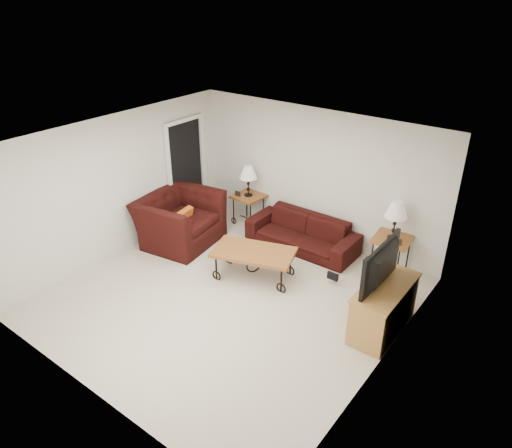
{
  "coord_description": "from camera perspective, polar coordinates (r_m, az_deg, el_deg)",
  "views": [
    {
      "loc": [
        4.07,
        -4.69,
        4.47
      ],
      "look_at": [
        0.0,
        0.7,
        1.0
      ],
      "focal_mm": 33.58,
      "sensor_mm": 36.0,
      "label": 1
    }
  ],
  "objects": [
    {
      "name": "side_table_left",
      "position": [
        9.69,
        -0.9,
        1.76
      ],
      "size": [
        0.6,
        0.6,
        0.62
      ],
      "primitive_type": "cube",
      "rotation": [
        0.0,
        0.0,
        -0.07
      ],
      "color": "brown",
      "rests_on": "ground"
    },
    {
      "name": "backpack",
      "position": [
        7.99,
        9.5,
        -5.63
      ],
      "size": [
        0.34,
        0.29,
        0.38
      ],
      "primitive_type": "ellipsoid",
      "rotation": [
        0.0,
        0.0,
        -0.27
      ],
      "color": "black",
      "rests_on": "ground"
    },
    {
      "name": "tv_stand",
      "position": [
        7.03,
        14.93,
        -9.64
      ],
      "size": [
        0.51,
        1.22,
        0.73
      ],
      "primitive_type": "cube",
      "color": "#B77844",
      "rests_on": "ground"
    },
    {
      "name": "armchair",
      "position": [
        9.04,
        -9.07,
        0.52
      ],
      "size": [
        1.44,
        1.59,
        0.92
      ],
      "primitive_type": "imported",
      "rotation": [
        0.0,
        0.0,
        1.72
      ],
      "color": "black",
      "rests_on": "ground"
    },
    {
      "name": "lamp_left",
      "position": [
        9.44,
        -0.92,
        5.14
      ],
      "size": [
        0.37,
        0.37,
        0.62
      ],
      "primitive_type": null,
      "rotation": [
        0.0,
        0.0,
        -0.07
      ],
      "color": "black",
      "rests_on": "side_table_left"
    },
    {
      "name": "photo_frame_left",
      "position": [
        9.52,
        -2.18,
        3.64
      ],
      "size": [
        0.12,
        0.03,
        0.1
      ],
      "primitive_type": "cube",
      "rotation": [
        0.0,
        0.0,
        0.1
      ],
      "color": "black",
      "rests_on": "side_table_left"
    },
    {
      "name": "wall_left",
      "position": [
        8.69,
        -16.2,
        4.33
      ],
      "size": [
        0.02,
        5.0,
        2.5
      ],
      "primitive_type": "cube",
      "color": "silver",
      "rests_on": "ground"
    },
    {
      "name": "television",
      "position": [
        6.66,
        15.46,
        -4.89
      ],
      "size": [
        0.14,
        1.09,
        0.63
      ],
      "primitive_type": "imported",
      "rotation": [
        0.0,
        0.0,
        -1.57
      ],
      "color": "black",
      "rests_on": "tv_stand"
    },
    {
      "name": "coffee_table",
      "position": [
        7.97,
        -0.29,
        -4.77
      ],
      "size": [
        1.49,
        1.1,
        0.5
      ],
      "primitive_type": "cube",
      "rotation": [
        0.0,
        0.0,
        0.32
      ],
      "color": "brown",
      "rests_on": "ground"
    },
    {
      "name": "ground",
      "position": [
        7.65,
        -3.2,
        -8.61
      ],
      "size": [
        5.0,
        5.0,
        0.0
      ],
      "primitive_type": "plane",
      "color": "beige",
      "rests_on": "ground"
    },
    {
      "name": "side_table_right",
      "position": [
        8.38,
        15.67,
        -3.56
      ],
      "size": [
        0.65,
        0.65,
        0.65
      ],
      "primitive_type": "cube",
      "rotation": [
        0.0,
        0.0,
        0.1
      ],
      "color": "brown",
      "rests_on": "ground"
    },
    {
      "name": "ceiling",
      "position": [
        6.51,
        -3.77,
        9.53
      ],
      "size": [
        5.0,
        5.0,
        0.0
      ],
      "primitive_type": "plane",
      "color": "white",
      "rests_on": "wall_back"
    },
    {
      "name": "sofa",
      "position": [
        8.85,
        5.53,
        -1.02
      ],
      "size": [
        2.07,
        0.81,
        0.61
      ],
      "primitive_type": "imported",
      "color": "black",
      "rests_on": "ground"
    },
    {
      "name": "doorway",
      "position": [
        9.74,
        -8.3,
        6.17
      ],
      "size": [
        0.08,
        0.94,
        2.04
      ],
      "primitive_type": "cube",
      "color": "black",
      "rests_on": "ground"
    },
    {
      "name": "lamp_right",
      "position": [
        8.08,
        16.24,
        0.41
      ],
      "size": [
        0.4,
        0.4,
        0.65
      ],
      "primitive_type": null,
      "rotation": [
        0.0,
        0.0,
        0.1
      ],
      "color": "black",
      "rests_on": "side_table_right"
    },
    {
      "name": "wall_front",
      "position": [
        5.63,
        -20.33,
        -9.67
      ],
      "size": [
        5.0,
        0.02,
        2.5
      ],
      "primitive_type": "cube",
      "color": "silver",
      "rests_on": "ground"
    },
    {
      "name": "throw_pillow",
      "position": [
        8.89,
        -8.64,
        0.48
      ],
      "size": [
        0.17,
        0.43,
        0.42
      ],
      "primitive_type": "cube",
      "rotation": [
        0.0,
        0.0,
        1.72
      ],
      "color": "#C85819",
      "rests_on": "armchair"
    },
    {
      "name": "wall_right",
      "position": [
        5.9,
        15.58,
        -7.04
      ],
      "size": [
        0.02,
        5.0,
        2.5
      ],
      "primitive_type": "cube",
      "color": "silver",
      "rests_on": "ground"
    },
    {
      "name": "photo_frame_right",
      "position": [
        8.03,
        16.57,
        -1.99
      ],
      "size": [
        0.13,
        0.03,
        0.11
      ],
      "primitive_type": "cube",
      "rotation": [
        0.0,
        0.0,
        -0.11
      ],
      "color": "black",
      "rests_on": "side_table_right"
    },
    {
      "name": "wall_back",
      "position": [
        8.86,
        7.07,
        5.69
      ],
      "size": [
        5.0,
        0.02,
        2.5
      ],
      "primitive_type": "cube",
      "color": "silver",
      "rests_on": "ground"
    }
  ]
}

